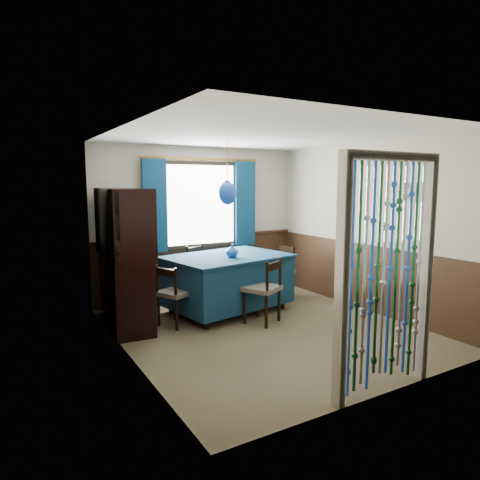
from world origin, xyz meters
TOP-DOWN VIEW (x-y plane):
  - floor at (0.00, 0.00)m, footprint 4.00×4.00m
  - ceiling at (0.00, 0.00)m, footprint 4.00×4.00m
  - wall_back at (0.00, 2.00)m, footprint 3.60×0.00m
  - wall_front at (0.00, -2.00)m, footprint 3.60×0.00m
  - wall_left at (-1.80, 0.00)m, footprint 0.00×4.00m
  - wall_right at (1.80, 0.00)m, footprint 0.00×4.00m
  - wainscot_back at (0.00, 1.99)m, footprint 3.60×0.00m
  - wainscot_front at (0.00, -1.99)m, footprint 3.60×0.00m
  - wainscot_left at (-1.79, 0.00)m, footprint 0.00×4.00m
  - wainscot_right at (1.79, 0.00)m, footprint 0.00×4.00m
  - window at (0.00, 1.95)m, footprint 1.32×0.12m
  - doorway at (0.00, -1.94)m, footprint 1.16×0.12m
  - dining_table at (-0.04, 0.96)m, footprint 1.93×1.49m
  - chair_near at (0.12, 0.23)m, footprint 0.58×0.57m
  - chair_far at (-0.13, 1.65)m, footprint 0.59×0.57m
  - chair_left at (-0.99, 0.74)m, footprint 0.53×0.54m
  - chair_right at (1.02, 1.13)m, footprint 0.43×0.45m
  - sideboard at (-1.54, 1.12)m, footprint 0.60×1.44m
  - pendant_lamp at (-0.04, 0.96)m, footprint 0.27×0.27m
  - vase_table at (-0.06, 0.80)m, footprint 0.20×0.20m
  - bowl_shelf at (-1.48, 0.81)m, footprint 0.26×0.26m
  - vase_sideboard at (-1.48, 1.39)m, footprint 0.19×0.19m

SIDE VIEW (x-z plane):
  - floor at x=0.00m, z-range 0.00..0.00m
  - chair_left at x=-0.99m, z-range 0.03..0.86m
  - chair_near at x=0.12m, z-range 0.03..0.92m
  - chair_right at x=1.02m, z-range 0.03..0.92m
  - dining_table at x=-0.04m, z-range 0.06..0.91m
  - chair_far at x=-0.13m, z-range 0.03..0.94m
  - wainscot_back at x=0.00m, z-range -1.30..2.30m
  - wainscot_front at x=0.00m, z-range -1.30..2.30m
  - wainscot_left at x=-1.79m, z-range -1.50..2.50m
  - wainscot_right at x=1.79m, z-range -1.50..2.50m
  - sideboard at x=-1.54m, z-range -0.29..1.55m
  - vase_table at x=-0.06m, z-range 0.85..1.02m
  - vase_sideboard at x=-1.48m, z-range 0.92..1.08m
  - doorway at x=0.00m, z-range -0.04..2.14m
  - wall_back at x=0.00m, z-range -0.55..3.05m
  - wall_front at x=0.00m, z-range -0.55..3.05m
  - wall_left at x=-1.80m, z-range -0.75..3.25m
  - wall_right at x=1.80m, z-range -0.75..3.25m
  - bowl_shelf at x=-1.48m, z-range 1.26..1.31m
  - window at x=0.00m, z-range 0.84..2.26m
  - pendant_lamp at x=-0.04m, z-range 1.31..2.22m
  - ceiling at x=0.00m, z-range 2.50..2.50m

